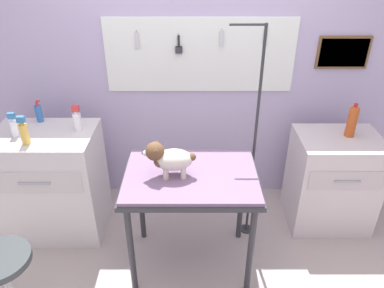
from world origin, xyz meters
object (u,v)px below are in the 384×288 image
at_px(dog, 168,158).
at_px(pump_bottle_white, 77,120).
at_px(stool, 2,269).
at_px(cabinet_right, 331,181).
at_px(grooming_arm, 253,149).
at_px(counter_left, 52,183).
at_px(grooming_table, 191,184).
at_px(soda_bottle, 352,121).

distance_m(dog, pump_bottle_white, 0.89).
bearing_deg(stool, dog, 26.53).
bearing_deg(cabinet_right, pump_bottle_white, -179.20).
bearing_deg(cabinet_right, grooming_arm, -168.58).
height_order(dog, counter_left, dog).
bearing_deg(pump_bottle_white, grooming_table, -28.14).
distance_m(grooming_table, grooming_arm, 0.60).
xyz_separation_m(grooming_arm, soda_bottle, (0.81, 0.19, 0.15)).
bearing_deg(cabinet_right, soda_bottle, 27.41).
xyz_separation_m(dog, counter_left, (-1.01, 0.43, -0.51)).
xyz_separation_m(pump_bottle_white, soda_bottle, (2.17, 0.07, -0.04)).
height_order(grooming_table, counter_left, counter_left).
bearing_deg(grooming_table, stool, -155.75).
relative_size(cabinet_right, stool, 1.43).
bearing_deg(pump_bottle_white, stool, -105.25).
height_order(counter_left, pump_bottle_white, pump_bottle_white).
distance_m(grooming_table, soda_bottle, 1.42).
bearing_deg(pump_bottle_white, cabinet_right, 0.80).
distance_m(dog, counter_left, 1.21).
bearing_deg(stool, pump_bottle_white, 74.75).
distance_m(cabinet_right, stool, 2.58).
height_order(dog, stool, dog).
height_order(grooming_arm, counter_left, grooming_arm).
relative_size(stool, soda_bottle, 2.10).
height_order(dog, soda_bottle, soda_bottle).
distance_m(counter_left, stool, 0.93).
bearing_deg(grooming_table, grooming_arm, 36.36).
bearing_deg(soda_bottle, cabinet_right, -152.59).
bearing_deg(dog, stool, -153.47).
height_order(grooming_table, dog, dog).
height_order(cabinet_right, pump_bottle_white, pump_bottle_white).
relative_size(dog, soda_bottle, 1.26).
relative_size(counter_left, soda_bottle, 3.31).
xyz_separation_m(counter_left, soda_bottle, (2.45, 0.13, 0.51)).
xyz_separation_m(grooming_table, grooming_arm, (0.48, 0.35, 0.08)).
bearing_deg(grooming_table, pump_bottle_white, 151.86).
distance_m(grooming_arm, dog, 0.75).
relative_size(dog, cabinet_right, 0.42).
xyz_separation_m(counter_left, stool, (0.00, -0.93, 0.03)).
distance_m(cabinet_right, pump_bottle_white, 2.19).
distance_m(dog, stool, 1.23).
distance_m(grooming_table, stool, 1.29).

